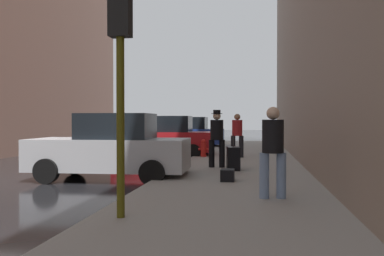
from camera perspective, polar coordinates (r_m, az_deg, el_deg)
The scene contains 12 objects.
ground_plane at distance 12.64m, azimuth -22.72°, elevation -6.35°, with size 120.00×120.00×0.00m, color black.
sidewalk at distance 10.85m, azimuth 5.78°, elevation -7.09°, with size 4.00×40.00×0.15m, color gray.
parked_silver_sedan at distance 11.76m, azimuth -10.70°, elevation -2.68°, with size 4.25×2.15×1.79m.
parked_red_hatchback at distance 18.47m, azimuth -3.60°, elevation -1.32°, with size 4.25×2.15×1.79m.
parked_blue_sedan at distance 24.43m, azimuth -0.64°, elevation -0.74°, with size 4.20×2.07×1.79m.
fire_hydrant at distance 17.08m, azimuth 1.54°, elevation -2.69°, with size 0.42×0.22×0.70m.
traffic_light at distance 6.58m, azimuth -9.52°, elevation 11.09°, with size 0.32×0.32×3.60m.
pedestrian_with_fedora at distance 13.24m, azimuth 3.33°, elevation -1.00°, with size 0.51×0.42×1.78m.
pedestrian_in_red_jacket at distance 16.83m, azimuth 6.05°, elevation -0.68°, with size 0.52×0.46×1.71m.
pedestrian_in_jeans at distance 8.11m, azimuth 10.73°, elevation -2.54°, with size 0.52×0.46×1.71m.
rolling_suitcase at distance 12.56m, azimuth 5.53°, elevation -4.07°, with size 0.44×0.60×1.04m.
duffel_bag at distance 10.35m, azimuth 4.76°, elevation -6.28°, with size 0.32×0.44×0.28m.
Camera 1 is at (6.49, -10.73, 1.61)m, focal length 40.00 mm.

